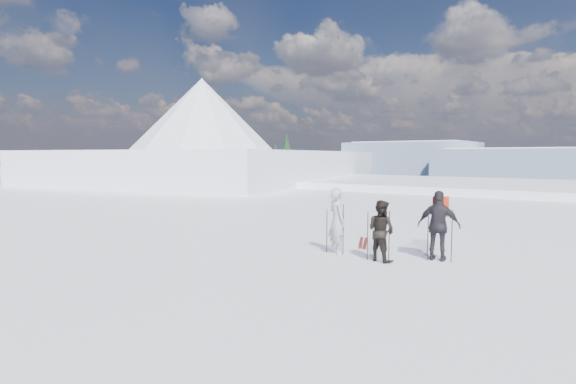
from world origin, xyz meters
The scene contains 8 objects.
lake_basin centered at (0.00, 30.00, -6.50)m, with size 820.00×820.00×71.62m.
near_ridge centered at (-26.56, 29.34, -3.48)m, with size 31.37×35.68×25.62m.
skier_grey centered at (-1.00, 3.04, 0.87)m, with size 0.64×0.42×1.74m, color #989FA6.
skier_dark centered at (0.31, 2.87, 0.76)m, with size 0.73×0.57×1.51m, color black.
skier_pack centered at (1.48, 3.71, 0.87)m, with size 1.02×0.42×1.74m, color black.
backpack centered at (1.44, 3.96, 1.98)m, with size 0.37×0.21×0.48m, color red.
ski_poles centered at (0.29, 3.14, 0.64)m, with size 3.08×0.93×1.35m.
skis_loose centered at (-0.99, 4.68, 0.01)m, with size 0.88×1.61×0.03m.
Camera 1 is at (4.60, -7.43, 2.61)m, focal length 28.00 mm.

